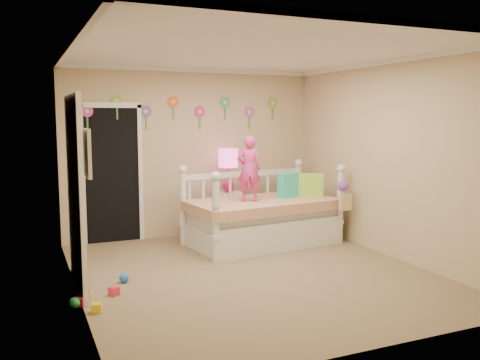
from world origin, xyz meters
name	(u,v)px	position (x,y,z in m)	size (l,w,h in m)	color
floor	(252,273)	(0.00, 0.00, 0.00)	(4.00, 4.50, 0.01)	#7F684C
ceiling	(253,51)	(0.00, 0.00, 2.60)	(4.00, 4.50, 0.01)	white
back_wall	(192,153)	(0.00, 2.25, 1.30)	(4.00, 0.01, 2.60)	tan
left_wall	(74,172)	(-2.00, 0.00, 1.30)	(0.01, 4.50, 2.60)	tan
right_wall	(390,159)	(2.00, 0.00, 1.30)	(0.01, 4.50, 2.60)	tan
crown_molding	(253,54)	(0.00, 0.00, 2.57)	(4.00, 4.50, 0.06)	white
daybed	(262,204)	(0.73, 1.24, 0.59)	(2.19, 1.18, 1.19)	white
pillow_turquoise	(289,185)	(1.19, 1.26, 0.85)	(0.37, 0.13, 0.37)	#2AD2B5
pillow_lime	(311,185)	(1.52, 1.19, 0.84)	(0.37, 0.14, 0.35)	#9BDD43
child	(249,169)	(0.48, 1.17, 1.13)	(0.34, 0.22, 0.93)	#F33798
nightstand	(228,214)	(0.49, 1.96, 0.35)	(0.41, 0.32, 0.69)	white
table_lamp	(228,163)	(0.49, 1.96, 1.14)	(0.31, 0.31, 0.68)	#D01B5C
closet_doorway	(112,173)	(-1.25, 2.23, 1.03)	(0.90, 0.04, 2.07)	black
flower_decals	(187,112)	(-0.09, 2.24, 1.94)	(3.40, 0.02, 0.50)	#B2668C
mirror_closet	(76,192)	(-1.96, 0.30, 1.05)	(0.07, 1.30, 2.10)	white
wall_picture	(87,153)	(-1.97, -0.90, 1.55)	(0.05, 0.34, 0.42)	white
hanging_bag	(343,196)	(1.75, 0.67, 0.72)	(0.20, 0.16, 0.36)	beige
toy_scatter	(102,285)	(-1.75, 0.09, 0.06)	(0.80, 1.30, 0.11)	#996666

